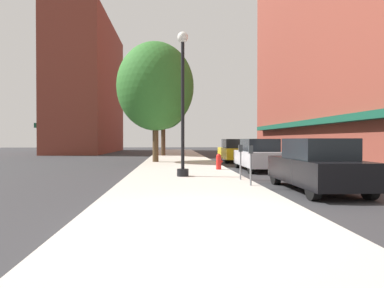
# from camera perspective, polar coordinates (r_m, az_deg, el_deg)

# --- Properties ---
(ground_plane) EXTENTS (90.00, 90.00, 0.00)m
(ground_plane) POSITION_cam_1_polar(r_m,az_deg,el_deg) (24.72, 7.08, -3.00)
(ground_plane) COLOR #2D2D30
(sidewalk_slab) EXTENTS (4.80, 50.00, 0.12)m
(sidewalk_slab) POSITION_cam_1_polar(r_m,az_deg,el_deg) (25.30, -2.30, -2.77)
(sidewalk_slab) COLOR #B7B2A8
(sidewalk_slab) RESTS_ON ground
(building_right_brick) EXTENTS (6.80, 40.00, 23.93)m
(building_right_brick) POSITION_cam_1_polar(r_m,az_deg,el_deg) (33.84, 25.39, 18.45)
(building_right_brick) COLOR brown
(building_right_brick) RESTS_ON ground
(building_far_background) EXTENTS (6.80, 18.00, 16.19)m
(building_far_background) POSITION_cam_1_polar(r_m,az_deg,el_deg) (44.95, -17.18, 8.99)
(building_far_background) COLOR brown
(building_far_background) RESTS_ON ground
(lamppost) EXTENTS (0.48, 0.48, 5.90)m
(lamppost) POSITION_cam_1_polar(r_m,az_deg,el_deg) (13.76, -1.59, 7.35)
(lamppost) COLOR black
(lamppost) RESTS_ON sidewalk_slab
(fire_hydrant) EXTENTS (0.33, 0.26, 0.79)m
(fire_hydrant) POSITION_cam_1_polar(r_m,az_deg,el_deg) (16.90, 4.58, -2.98)
(fire_hydrant) COLOR red
(fire_hydrant) RESTS_ON sidewalk_slab
(parking_meter_near) EXTENTS (0.14, 0.09, 1.31)m
(parking_meter_near) POSITION_cam_1_polar(r_m,az_deg,el_deg) (11.11, 9.98, -2.74)
(parking_meter_near) COLOR slate
(parking_meter_near) RESTS_ON sidewalk_slab
(parking_meter_far) EXTENTS (0.14, 0.09, 1.31)m
(parking_meter_far) POSITION_cam_1_polar(r_m,az_deg,el_deg) (12.68, 8.28, -2.30)
(parking_meter_far) COLOR slate
(parking_meter_far) RESTS_ON sidewalk_slab
(tree_near) EXTENTS (5.17, 5.17, 8.05)m
(tree_near) POSITION_cam_1_polar(r_m,az_deg,el_deg) (22.96, -6.26, 9.70)
(tree_near) COLOR #4C3823
(tree_near) RESTS_ON sidewalk_slab
(tree_mid) EXTENTS (4.74, 4.74, 7.92)m
(tree_mid) POSITION_cam_1_polar(r_m,az_deg,el_deg) (31.73, -4.94, 7.42)
(tree_mid) COLOR #422D1E
(tree_mid) RESTS_ON sidewalk_slab
(car_black) EXTENTS (1.80, 4.30, 1.66)m
(car_black) POSITION_cam_1_polar(r_m,az_deg,el_deg) (11.20, 20.45, -3.47)
(car_black) COLOR black
(car_black) RESTS_ON ground
(car_silver) EXTENTS (1.80, 4.30, 1.66)m
(car_silver) POSITION_cam_1_polar(r_m,az_deg,el_deg) (17.77, 11.29, -1.88)
(car_silver) COLOR black
(car_silver) RESTS_ON ground
(car_yellow) EXTENTS (1.80, 4.30, 1.66)m
(car_yellow) POSITION_cam_1_polar(r_m,az_deg,el_deg) (24.40, 7.20, -1.15)
(car_yellow) COLOR black
(car_yellow) RESTS_ON ground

